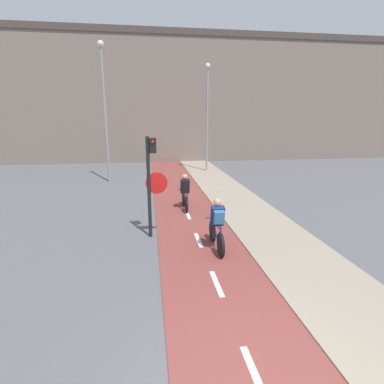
{
  "coord_description": "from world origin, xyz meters",
  "views": [
    {
      "loc": [
        -1.42,
        -2.92,
        3.64
      ],
      "look_at": [
        0.0,
        6.88,
        1.2
      ],
      "focal_mm": 28.0,
      "sensor_mm": 36.0,
      "label": 1
    }
  ],
  "objects": [
    {
      "name": "cyclist_near",
      "position": [
        0.42,
        4.83,
        0.71
      ],
      "size": [
        0.46,
        1.74,
        1.5
      ],
      "color": "black",
      "rests_on": "ground_plane"
    },
    {
      "name": "traffic_light_pole",
      "position": [
        -1.36,
        6.06,
        1.94
      ],
      "size": [
        0.67,
        0.25,
        3.13
      ],
      "color": "black",
      "rests_on": "ground_plane"
    },
    {
      "name": "street_lamp_far",
      "position": [
        -3.76,
        14.95,
        4.62
      ],
      "size": [
        0.36,
        0.36,
        7.68
      ],
      "color": "gray",
      "rests_on": "ground_plane"
    },
    {
      "name": "cyclist_far",
      "position": [
        -0.01,
        8.84,
        0.66
      ],
      "size": [
        0.46,
        1.66,
        1.47
      ],
      "color": "black",
      "rests_on": "ground_plane"
    },
    {
      "name": "street_lamp_sidewalk",
      "position": [
        2.61,
        17.73,
        4.35
      ],
      "size": [
        0.36,
        0.36,
        7.16
      ],
      "color": "gray",
      "rests_on": "ground_plane"
    },
    {
      "name": "building_row_background",
      "position": [
        0.0,
        25.17,
        5.27
      ],
      "size": [
        60.0,
        5.2,
        10.52
      ],
      "color": "slate",
      "rests_on": "ground_plane"
    }
  ]
}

